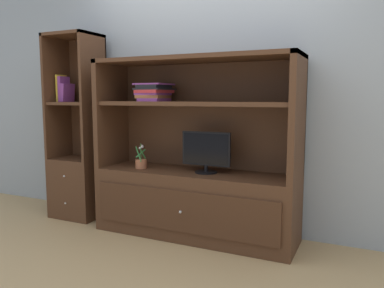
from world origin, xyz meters
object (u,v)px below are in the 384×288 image
(potted_plant, at_px, (141,163))
(magazine_stack, at_px, (154,92))
(bookshelf_tall, at_px, (78,159))
(upright_book_row, at_px, (65,90))
(tv_monitor, at_px, (206,151))
(media_console, at_px, (195,182))

(potted_plant, height_order, magazine_stack, magazine_stack)
(magazine_stack, height_order, bookshelf_tall, bookshelf_tall)
(upright_book_row, bearing_deg, potted_plant, -4.14)
(bookshelf_tall, bearing_deg, upright_book_row, -175.36)
(tv_monitor, xyz_separation_m, magazine_stack, (-0.52, 0.01, 0.51))
(tv_monitor, height_order, upright_book_row, upright_book_row)
(tv_monitor, xyz_separation_m, potted_plant, (-0.63, -0.06, -0.14))
(magazine_stack, xyz_separation_m, bookshelf_tall, (-0.93, 0.01, -0.68))
(potted_plant, bearing_deg, media_console, 8.60)
(tv_monitor, relative_size, magazine_stack, 1.28)
(tv_monitor, bearing_deg, bookshelf_tall, 179.06)
(tv_monitor, bearing_deg, upright_book_row, 179.54)
(upright_book_row, bearing_deg, bookshelf_tall, 4.64)
(potted_plant, height_order, upright_book_row, upright_book_row)
(potted_plant, relative_size, magazine_stack, 0.67)
(tv_monitor, height_order, magazine_stack, magazine_stack)
(media_console, relative_size, potted_plant, 7.84)
(tv_monitor, bearing_deg, magazine_stack, 178.84)
(media_console, bearing_deg, tv_monitor, -10.18)
(media_console, xyz_separation_m, tv_monitor, (0.12, -0.02, 0.28))
(media_console, height_order, upright_book_row, media_console)
(media_console, relative_size, upright_book_row, 6.55)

